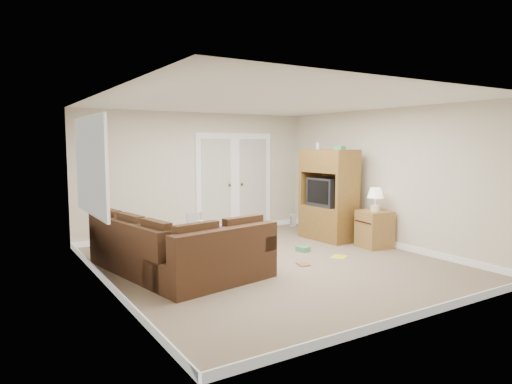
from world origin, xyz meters
TOP-DOWN VIEW (x-y plane):
  - floor at (0.00, 0.00)m, footprint 5.50×5.50m
  - ceiling at (0.00, 0.00)m, footprint 5.00×5.50m
  - wall_left at (-2.50, 0.00)m, footprint 0.02×5.50m
  - wall_right at (2.50, 0.00)m, footprint 0.02×5.50m
  - wall_back at (0.00, 2.75)m, footprint 5.00×0.02m
  - wall_front at (0.00, -2.75)m, footprint 5.00×0.02m
  - baseboards at (0.00, 0.00)m, footprint 5.00×5.50m
  - french_doors at (0.85, 2.71)m, footprint 1.80×0.05m
  - window_left at (-2.46, 1.00)m, footprint 0.05×1.92m
  - sectional_sofa at (-1.56, 0.15)m, footprint 2.11×2.63m
  - coffee_table at (-0.70, 0.95)m, footprint 0.67×1.18m
  - tv_armoire at (1.95, 0.93)m, footprint 0.66×1.13m
  - side_cabinet at (2.20, -0.05)m, footprint 0.57×0.57m
  - space_heater at (2.20, 2.43)m, footprint 0.13×0.11m
  - floor_magazine at (1.17, -0.26)m, footprint 0.37×0.35m
  - floor_greenbox at (0.90, 0.37)m, footprint 0.20×0.24m
  - floor_book at (0.28, -0.32)m, footprint 0.22×0.26m

SIDE VIEW (x-z plane):
  - floor at x=0.00m, z-range 0.00..0.00m
  - floor_magazine at x=1.17m, z-range 0.00..0.01m
  - floor_book at x=0.28m, z-range 0.00..0.02m
  - floor_greenbox at x=0.90m, z-range 0.00..0.09m
  - baseboards at x=0.00m, z-range 0.00..0.10m
  - space_heater at x=2.20m, z-range 0.00..0.28m
  - coffee_table at x=-0.70m, z-range -0.13..0.64m
  - sectional_sofa at x=-1.56m, z-range -0.08..0.70m
  - side_cabinet at x=2.20m, z-range -0.15..0.94m
  - tv_armoire at x=1.95m, z-range -0.06..1.83m
  - french_doors at x=0.85m, z-range -0.03..2.10m
  - wall_left at x=-2.50m, z-range 0.00..2.50m
  - wall_right at x=2.50m, z-range 0.00..2.50m
  - wall_back at x=0.00m, z-range 0.00..2.50m
  - wall_front at x=0.00m, z-range 0.00..2.50m
  - window_left at x=-2.46m, z-range 0.84..2.26m
  - ceiling at x=0.00m, z-range 2.49..2.51m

